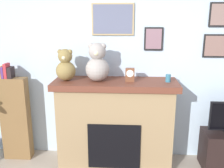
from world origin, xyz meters
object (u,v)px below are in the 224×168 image
at_px(fireplace, 115,123).
at_px(bookshelf, 15,117).
at_px(candle_jar, 168,78).
at_px(teddy_bear_tan, 66,66).
at_px(teddy_bear_brown, 97,64).
at_px(mantel_clock, 130,75).

bearing_deg(fireplace, bookshelf, 177.48).
distance_m(bookshelf, candle_jar, 2.19).
bearing_deg(teddy_bear_tan, fireplace, 1.62).
relative_size(fireplace, candle_jar, 16.47).
relative_size(candle_jar, teddy_bear_brown, 0.20).
bearing_deg(bookshelf, teddy_bear_tan, -5.92).
distance_m(candle_jar, mantel_clock, 0.49).
relative_size(fireplace, teddy_bear_brown, 3.27).
height_order(teddy_bear_tan, teddy_bear_brown, teddy_bear_brown).
bearing_deg(mantel_clock, teddy_bear_tan, 179.94).
xyz_separation_m(bookshelf, candle_jar, (2.10, -0.08, 0.62)).
distance_m(bookshelf, teddy_bear_brown, 1.43).
xyz_separation_m(fireplace, bookshelf, (-1.42, 0.06, 0.03)).
bearing_deg(mantel_clock, bookshelf, 177.10).
distance_m(mantel_clock, teddy_bear_brown, 0.44).
relative_size(bookshelf, teddy_bear_tan, 3.39).
height_order(mantel_clock, teddy_bear_brown, teddy_bear_brown).
distance_m(fireplace, bookshelf, 1.43).
relative_size(candle_jar, mantel_clock, 0.57).
bearing_deg(candle_jar, teddy_bear_brown, -179.96).
xyz_separation_m(fireplace, candle_jar, (0.68, -0.02, 0.64)).
height_order(mantel_clock, teddy_bear_tan, teddy_bear_tan).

